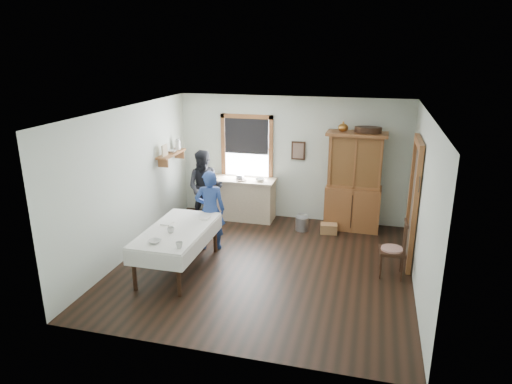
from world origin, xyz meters
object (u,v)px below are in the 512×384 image
at_px(china_hutch, 354,182).
at_px(spindle_chair, 393,248).
at_px(wicker_basket, 329,229).
at_px(dining_table, 178,249).
at_px(figure_dark, 205,190).
at_px(woman_blue, 210,213).
at_px(work_counter, 239,198).
at_px(pail, 302,224).

bearing_deg(china_hutch, spindle_chair, -67.35).
distance_m(spindle_chair, wicker_basket, 2.02).
relative_size(dining_table, wicker_basket, 5.57).
relative_size(spindle_chair, figure_dark, 0.66).
distance_m(china_hutch, spindle_chair, 2.18).
bearing_deg(wicker_basket, figure_dark, -178.17).
bearing_deg(spindle_chair, woman_blue, 171.89).
relative_size(work_counter, pail, 5.50).
xyz_separation_m(dining_table, wicker_basket, (2.34, 2.28, -0.28)).
bearing_deg(wicker_basket, spindle_chair, -52.84).
xyz_separation_m(work_counter, wicker_basket, (2.05, -0.39, -0.36)).
xyz_separation_m(work_counter, dining_table, (-0.30, -2.67, -0.08)).
distance_m(spindle_chair, figure_dark, 4.15).
height_order(pail, wicker_basket, pail).
height_order(china_hutch, figure_dark, china_hutch).
bearing_deg(wicker_basket, pail, 177.85).
bearing_deg(spindle_chair, figure_dark, 155.43).
xyz_separation_m(china_hutch, figure_dark, (-3.09, -0.48, -0.28)).
relative_size(woman_blue, figure_dark, 0.95).
distance_m(pail, figure_dark, 2.19).
relative_size(work_counter, dining_table, 0.85).
bearing_deg(spindle_chair, china_hutch, 107.81).
distance_m(china_hutch, wicker_basket, 1.10).
bearing_deg(figure_dark, woman_blue, -73.27).
relative_size(spindle_chair, pail, 3.38).
xyz_separation_m(pail, figure_dark, (-2.10, -0.11, 0.60)).
bearing_deg(work_counter, wicker_basket, -10.51).
relative_size(china_hutch, dining_table, 1.09).
height_order(wicker_basket, woman_blue, woman_blue).
relative_size(dining_table, spindle_chair, 1.91).
xyz_separation_m(spindle_chair, pail, (-1.76, 1.60, -0.35)).
height_order(wicker_basket, figure_dark, figure_dark).
relative_size(work_counter, woman_blue, 1.13).
distance_m(spindle_chair, pail, 2.41).
xyz_separation_m(wicker_basket, woman_blue, (-2.10, -1.31, 0.61)).
height_order(woman_blue, figure_dark, figure_dark).
bearing_deg(woman_blue, china_hutch, -163.97).
xyz_separation_m(china_hutch, woman_blue, (-2.53, -1.70, -0.32)).
height_order(spindle_chair, woman_blue, woman_blue).
bearing_deg(dining_table, wicker_basket, 44.25).
height_order(pail, woman_blue, woman_blue).
relative_size(work_counter, figure_dark, 1.08).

